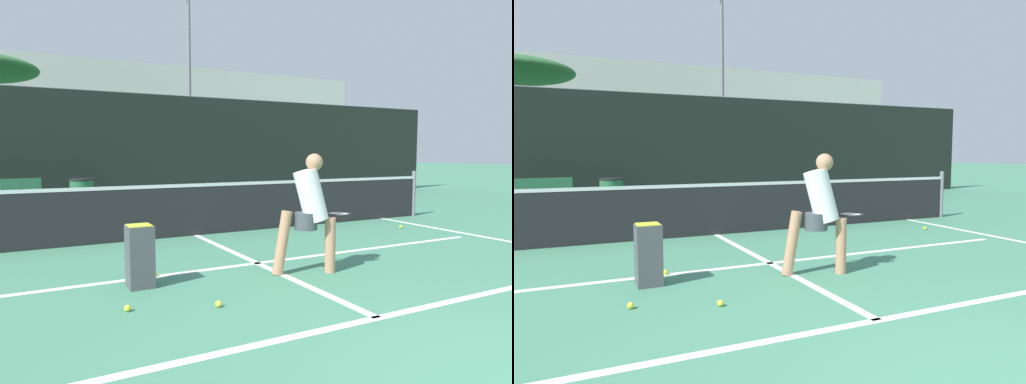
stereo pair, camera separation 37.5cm
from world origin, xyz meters
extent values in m
cube|color=white|center=(0.00, 1.93, 0.00)|extent=(11.00, 0.10, 0.01)
cube|color=white|center=(0.00, 4.27, 0.00)|extent=(8.25, 0.10, 0.01)
cube|color=white|center=(0.00, 4.29, 0.00)|extent=(0.10, 4.72, 0.01)
cube|color=white|center=(4.51, 4.29, 0.00)|extent=(0.10, 5.72, 0.01)
cylinder|color=slate|center=(5.50, 6.65, 0.53)|extent=(0.09, 0.09, 1.07)
cube|color=#232326|center=(0.00, 6.65, 0.47)|extent=(11.00, 0.02, 0.95)
cube|color=white|center=(0.00, 6.65, 0.92)|extent=(11.00, 0.03, 0.06)
cube|color=black|center=(0.00, 12.60, 1.62)|extent=(24.00, 0.06, 3.23)
cylinder|color=slate|center=(0.00, 12.60, 3.25)|extent=(24.00, 0.04, 0.04)
cylinder|color=tan|center=(0.59, 3.44, 0.35)|extent=(0.13, 0.13, 0.70)
cylinder|color=tan|center=(0.00, 3.62, 0.40)|extent=(0.28, 0.21, 0.81)
cylinder|color=#3F474C|center=(0.29, 3.53, 0.66)|extent=(0.28, 0.28, 0.21)
cylinder|color=white|center=(0.35, 3.52, 0.98)|extent=(0.45, 0.35, 0.71)
sphere|color=tan|center=(0.38, 3.50, 1.39)|extent=(0.21, 0.21, 0.21)
cylinder|color=#262628|center=(0.55, 3.69, 0.71)|extent=(0.30, 0.12, 0.03)
torus|color=#262628|center=(0.85, 3.60, 0.71)|extent=(0.43, 0.43, 0.02)
cylinder|color=beige|center=(0.85, 3.60, 0.71)|extent=(0.33, 0.33, 0.01)
sphere|color=#D1E033|center=(3.87, 5.44, 0.03)|extent=(0.07, 0.07, 0.07)
sphere|color=#D1E033|center=(-1.99, 3.18, 0.03)|extent=(0.07, 0.07, 0.07)
sphere|color=#D1E033|center=(-1.42, 4.27, 0.03)|extent=(0.07, 0.07, 0.07)
sphere|color=#D1E033|center=(-1.17, 2.89, 0.03)|extent=(0.07, 0.07, 0.07)
cube|color=#4C4C51|center=(-1.68, 3.92, 0.35)|extent=(0.28, 0.28, 0.70)
cube|color=#D1E033|center=(-1.68, 3.92, 0.68)|extent=(0.25, 0.25, 0.06)
cube|color=#33724C|center=(-3.00, 11.42, 0.44)|extent=(1.50, 0.55, 0.04)
cube|color=#33724C|center=(-3.02, 11.59, 0.65)|extent=(1.46, 0.24, 0.42)
cube|color=#333338|center=(-2.42, 11.50, 0.22)|extent=(0.06, 0.32, 0.44)
cylinder|color=#28603D|center=(-1.34, 11.49, 0.39)|extent=(0.60, 0.60, 0.78)
cylinder|color=black|center=(-1.34, 11.49, 0.80)|extent=(0.63, 0.63, 0.04)
cube|color=navy|center=(-0.92, 15.77, 0.45)|extent=(1.76, 3.97, 0.90)
cube|color=#1E2328|center=(-0.92, 15.57, 1.20)|extent=(1.47, 2.38, 0.60)
cylinder|color=black|center=(-0.13, 17.04, 0.30)|extent=(0.18, 0.60, 0.60)
cylinder|color=black|center=(-0.13, 14.50, 0.30)|extent=(0.18, 0.60, 0.60)
cylinder|color=slate|center=(4.30, 18.85, 4.24)|extent=(0.16, 0.16, 8.48)
cube|color=beige|center=(0.00, 26.02, 3.25)|extent=(36.00, 2.40, 6.50)
camera|label=1|loc=(-2.89, -1.13, 1.52)|focal=32.00mm
camera|label=2|loc=(-2.56, -1.30, 1.52)|focal=32.00mm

